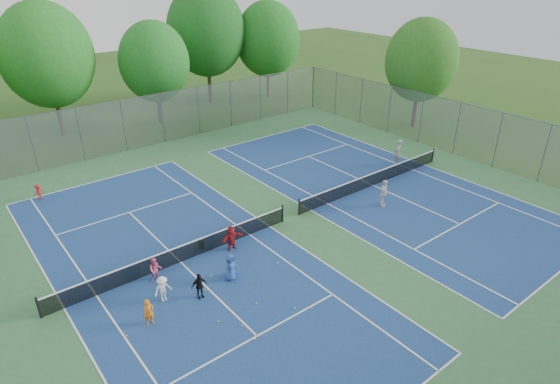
{
  "coord_description": "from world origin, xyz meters",
  "views": [
    {
      "loc": [
        -14.92,
        -17.88,
        13.29
      ],
      "look_at": [
        0.0,
        1.0,
        1.3
      ],
      "focal_mm": 30.0,
      "sensor_mm": 36.0,
      "label": 1
    }
  ],
  "objects_px": {
    "net_right": "(374,179)",
    "ball_crate": "(233,274)",
    "ball_hopper": "(201,244)",
    "net_left": "(180,255)",
    "instructor": "(398,153)"
  },
  "relations": [
    {
      "from": "net_right",
      "to": "ball_hopper",
      "type": "height_order",
      "value": "net_right"
    },
    {
      "from": "net_left",
      "to": "ball_crate",
      "type": "relative_size",
      "value": 39.73
    },
    {
      "from": "net_right",
      "to": "ball_crate",
      "type": "xyz_separation_m",
      "value": [
        -12.61,
        -2.52,
        -0.32
      ]
    },
    {
      "from": "net_right",
      "to": "ball_crate",
      "type": "bearing_deg",
      "value": -168.71
    },
    {
      "from": "net_left",
      "to": "net_right",
      "type": "height_order",
      "value": "same"
    },
    {
      "from": "ball_crate",
      "to": "net_left",
      "type": "bearing_deg",
      "value": 118.93
    },
    {
      "from": "instructor",
      "to": "net_left",
      "type": "bearing_deg",
      "value": -28.51
    },
    {
      "from": "net_left",
      "to": "ball_crate",
      "type": "height_order",
      "value": "net_left"
    },
    {
      "from": "net_right",
      "to": "ball_hopper",
      "type": "distance_m",
      "value": 12.6
    },
    {
      "from": "instructor",
      "to": "net_right",
      "type": "bearing_deg",
      "value": -14.36
    },
    {
      "from": "ball_crate",
      "to": "ball_hopper",
      "type": "relative_size",
      "value": 0.62
    },
    {
      "from": "ball_hopper",
      "to": "net_left",
      "type": "bearing_deg",
      "value": -160.74
    },
    {
      "from": "net_left",
      "to": "ball_hopper",
      "type": "xyz_separation_m",
      "value": [
        1.41,
        0.49,
        -0.19
      ]
    },
    {
      "from": "net_left",
      "to": "net_right",
      "type": "relative_size",
      "value": 1.0
    },
    {
      "from": "net_left",
      "to": "net_right",
      "type": "xyz_separation_m",
      "value": [
        14.0,
        0.0,
        0.0
      ]
    }
  ]
}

